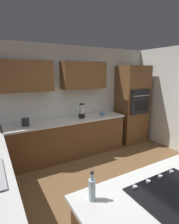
{
  "coord_description": "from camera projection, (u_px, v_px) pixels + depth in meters",
  "views": [
    {
      "loc": [
        1.65,
        2.0,
        2.0
      ],
      "look_at": [
        -0.17,
        -1.2,
        1.16
      ],
      "focal_mm": 28.59,
      "sensor_mm": 36.0,
      "label": 1
    }
  ],
  "objects": [
    {
      "name": "kettle",
      "position": [
        26.0,
        122.0,
        3.66
      ],
      "size": [
        0.15,
        0.15,
        0.16
      ],
      "primitive_type": "cylinder",
      "color": "#262628",
      "rests_on": "countertop_back"
    },
    {
      "name": "island_top",
      "position": [
        174.0,
        196.0,
        1.64
      ],
      "size": [
        1.78,
        0.96,
        0.04
      ],
      "primitive_type": "cube",
      "color": "silver",
      "rests_on": "island_base"
    },
    {
      "name": "cooktop",
      "position": [
        174.0,
        193.0,
        1.64
      ],
      "size": [
        0.76,
        0.56,
        0.03
      ],
      "color": "black",
      "rests_on": "island_top"
    },
    {
      "name": "countertop_back",
      "position": [
        68.0,
        120.0,
        4.15
      ],
      "size": [
        2.84,
        0.64,
        0.04
      ],
      "primitive_type": "cube",
      "color": "silver",
      "rests_on": "lower_cabinets_back"
    },
    {
      "name": "mixing_bowl",
      "position": [
        102.0,
        113.0,
        4.59
      ],
      "size": [
        0.17,
        0.17,
        0.09
      ],
      "primitive_type": "ellipsoid",
      "color": "#668CB2",
      "rests_on": "countertop_back"
    },
    {
      "name": "blender",
      "position": [
        82.0,
        112.0,
        4.28
      ],
      "size": [
        0.15,
        0.15,
        0.35
      ],
      "color": "black",
      "rests_on": "countertop_back"
    },
    {
      "name": "wall_back",
      "position": [
        64.0,
        95.0,
        4.32
      ],
      "size": [
        6.0,
        0.44,
        2.6
      ],
      "color": "silver",
      "rests_on": "ground"
    },
    {
      "name": "wall_oven",
      "position": [
        132.0,
        105.0,
        5.04
      ],
      "size": [
        0.8,
        0.66,
        2.15
      ],
      "color": "brown",
      "rests_on": "ground"
    },
    {
      "name": "oil_bottle",
      "position": [
        92.0,
        189.0,
        1.54
      ],
      "size": [
        0.06,
        0.06,
        0.28
      ],
      "color": "silver",
      "rests_on": "island_top"
    },
    {
      "name": "lower_cabinets_back",
      "position": [
        69.0,
        139.0,
        4.25
      ],
      "size": [
        2.8,
        0.6,
        0.86
      ],
      "primitive_type": "cube",
      "color": "brown",
      "rests_on": "ground"
    },
    {
      "name": "ground_plane",
      "position": [
        116.0,
        195.0,
        2.94
      ],
      "size": [
        14.0,
        14.0,
        0.0
      ],
      "primitive_type": "plane",
      "color": "brown"
    }
  ]
}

